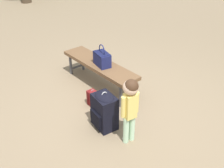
{
  "coord_description": "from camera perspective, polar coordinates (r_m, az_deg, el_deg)",
  "views": [
    {
      "loc": [
        2.89,
        -1.34,
        2.42
      ],
      "look_at": [
        -0.09,
        -0.04,
        0.45
      ],
      "focal_mm": 41.8,
      "sensor_mm": 36.0,
      "label": 1
    }
  ],
  "objects": [
    {
      "name": "child_standing",
      "position": [
        3.14,
        4.01,
        -3.93
      ],
      "size": [
        0.19,
        0.25,
        0.93
      ],
      "color": "#B2D8B2",
      "rests_on": "ground"
    },
    {
      "name": "ground_plane",
      "position": [
        4.0,
        0.99,
        -6.03
      ],
      "size": [
        40.0,
        40.0,
        0.0
      ],
      "primitive_type": "plane",
      "color": "#7F6B51",
      "rests_on": "ground"
    },
    {
      "name": "backpack_small",
      "position": [
        4.07,
        -4.2,
        -2.94
      ],
      "size": [
        0.2,
        0.18,
        0.29
      ],
      "color": "maroon",
      "rests_on": "ground"
    },
    {
      "name": "handbag",
      "position": [
        4.28,
        -2.19,
        5.61
      ],
      "size": [
        0.33,
        0.21,
        0.37
      ],
      "color": "#191E4C",
      "rests_on": "park_bench"
    },
    {
      "name": "park_bench",
      "position": [
        4.44,
        -2.82,
        4.0
      ],
      "size": [
        1.65,
        0.85,
        0.45
      ],
      "color": "brown",
      "rests_on": "ground"
    },
    {
      "name": "backpack_large",
      "position": [
        3.56,
        -1.67,
        -5.64
      ],
      "size": [
        0.38,
        0.34,
        0.57
      ],
      "color": "black",
      "rests_on": "ground"
    }
  ]
}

